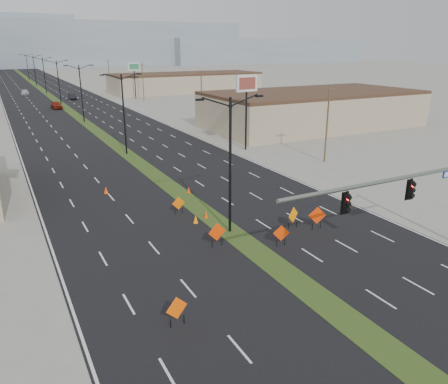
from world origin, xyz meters
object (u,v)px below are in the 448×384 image
streetlight_1 (124,112)px  pole_sign_east_far (134,69)px  streetlight_2 (81,92)px  construction_sign_0 (177,309)px  car_far (25,93)px  construction_sign_2 (179,204)px  cone_2 (189,190)px  car_left (56,105)px  construction_sign_5 (317,216)px  construction_sign_4 (293,216)px  streetlight_3 (58,81)px  car_mid (72,96)px  streetlight_0 (230,162)px  streetlight_6 (27,66)px  cone_0 (196,219)px  streetlight_4 (44,74)px  signal_mast (430,192)px  cone_3 (106,190)px  construction_sign_3 (281,234)px  streetlight_5 (34,70)px  pole_sign_east_near (247,89)px  construction_sign_1 (217,233)px  cone_1 (206,215)px

streetlight_1 → pole_sign_east_far: (19.09, 58.97, 2.00)m
streetlight_2 → construction_sign_0: size_ratio=6.09×
car_far → construction_sign_2: (3.86, -105.00, 0.19)m
cone_2 → construction_sign_2: bearing=-122.3°
car_left → construction_sign_5: size_ratio=2.63×
construction_sign_4 → construction_sign_5: size_ratio=0.94×
streetlight_3 → car_mid: bearing=65.6°
construction_sign_5 → streetlight_0: bearing=179.4°
streetlight_6 → construction_sign_4: streetlight_6 is taller
streetlight_0 → cone_0: (-1.60, 2.72, -5.09)m
streetlight_4 → cone_0: size_ratio=15.17×
signal_mast → construction_sign_0: 16.89m
signal_mast → construction_sign_4: size_ratio=9.55×
signal_mast → streetlight_3: streetlight_3 is taller
car_left → cone_3: 63.51m
streetlight_6 → construction_sign_4: bearing=-88.4°
construction_sign_3 → streetlight_5: bearing=111.9°
signal_mast → pole_sign_east_near: size_ratio=1.67×
streetlight_2 → pole_sign_east_near: 36.26m
streetlight_5 → car_left: 63.51m
construction_sign_2 → car_mid: bearing=86.8°
streetlight_4 → construction_sign_0: (-7.86, -121.00, -4.45)m
construction_sign_2 → cone_0: construction_sign_2 is taller
signal_mast → construction_sign_1: (-10.56, 8.18, -3.75)m
cone_1 → streetlight_3: bearing=89.7°
streetlight_0 → streetlight_6: same height
streetlight_0 → pole_sign_east_near: (14.90, 23.05, 2.57)m
construction_sign_3 → cone_0: bearing=140.0°
streetlight_3 → construction_sign_3: (2.00, -87.80, -4.51)m
construction_sign_2 → construction_sign_4: size_ratio=0.88×
streetlight_4 → cone_3: size_ratio=14.77×
streetlight_2 → streetlight_5: bearing=90.0°
construction_sign_4 → cone_0: construction_sign_4 is taller
streetlight_5 → construction_sign_5: 142.83m
construction_sign_4 → streetlight_2: bearing=71.2°
streetlight_2 → streetlight_3: size_ratio=1.00×
cone_0 → cone_2: 7.40m
streetlight_6 → car_left: 91.45m
streetlight_0 → pole_sign_east_near: bearing=57.1°
construction_sign_3 → pole_sign_east_far: size_ratio=0.17×
streetlight_1 → construction_sign_3: size_ratio=6.44×
construction_sign_4 → streetlight_0: bearing=137.3°
construction_sign_2 → construction_sign_4: 9.55m
streetlight_3 → cone_3: size_ratio=14.77×
pole_sign_east_far → streetlight_4: bearing=151.0°
construction_sign_1 → cone_1: bearing=71.6°
streetlight_4 → car_left: streetlight_4 is taller
streetlight_3 → construction_sign_2: streetlight_3 is taller
streetlight_1 → streetlight_4: size_ratio=1.00×
streetlight_6 → cone_1: (-0.42, -164.73, -5.10)m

